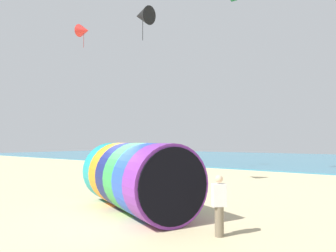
{
  "coord_description": "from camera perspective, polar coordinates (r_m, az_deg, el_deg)",
  "views": [
    {
      "loc": [
        7.99,
        -7.66,
        2.48
      ],
      "look_at": [
        0.41,
        2.39,
        3.15
      ],
      "focal_mm": 32.0,
      "sensor_mm": 36.0,
      "label": 1
    }
  ],
  "objects": [
    {
      "name": "ground_plane",
      "position": [
        11.35,
        -9.32,
        -15.65
      ],
      "size": [
        120.0,
        120.0,
        0.0
      ],
      "primitive_type": "plane",
      "color": "#CCBA8C"
    },
    {
      "name": "sea",
      "position": [
        46.07,
        27.11,
        -5.75
      ],
      "size": [
        120.0,
        40.0,
        0.1
      ],
      "primitive_type": "cube",
      "color": "teal",
      "rests_on": "ground"
    },
    {
      "name": "giant_inflatable_tube",
      "position": [
        11.11,
        -6.24,
        -9.55
      ],
      "size": [
        6.07,
        4.44,
        2.44
      ],
      "color": "teal",
      "rests_on": "ground"
    },
    {
      "name": "kite_handler",
      "position": [
        8.28,
        9.71,
        -14.64
      ],
      "size": [
        0.41,
        0.41,
        1.61
      ],
      "color": "#726651",
      "rests_on": "ground"
    },
    {
      "name": "kite_red_delta",
      "position": [
        24.73,
        -15.74,
        17.09
      ],
      "size": [
        1.24,
        1.11,
        1.86
      ],
      "color": "red"
    },
    {
      "name": "kite_black_delta",
      "position": [
        18.53,
        -4.83,
        20.19
      ],
      "size": [
        1.28,
        1.09,
        2.08
      ],
      "color": "black"
    },
    {
      "name": "bystander_mid_beach",
      "position": [
        27.1,
        -4.52,
        -6.45
      ],
      "size": [
        0.39,
        0.42,
        1.71
      ],
      "color": "#383D56",
      "rests_on": "ground"
    }
  ]
}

